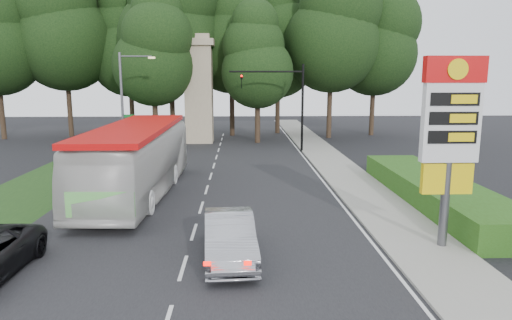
{
  "coord_description": "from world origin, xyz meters",
  "views": [
    {
      "loc": [
        1.9,
        -13.55,
        6.12
      ],
      "look_at": [
        2.63,
        8.1,
        2.2
      ],
      "focal_mm": 32.0,
      "sensor_mm": 36.0,
      "label": 1
    }
  ],
  "objects_px": {
    "gas_station_pylon": "(451,127)",
    "transit_bus": "(137,161)",
    "streetlight_signs": "(125,100)",
    "sedan_silver": "(229,237)",
    "traffic_signal_mast": "(287,96)",
    "monument": "(199,89)"
  },
  "relations": [
    {
      "from": "monument",
      "to": "sedan_silver",
      "type": "relative_size",
      "value": 2.11
    },
    {
      "from": "traffic_signal_mast",
      "to": "sedan_silver",
      "type": "xyz_separation_m",
      "value": [
        -4.18,
        -22.74,
        -3.89
      ]
    },
    {
      "from": "gas_station_pylon",
      "to": "traffic_signal_mast",
      "type": "height_order",
      "value": "traffic_signal_mast"
    },
    {
      "from": "transit_bus",
      "to": "traffic_signal_mast",
      "type": "bearing_deg",
      "value": 58.85
    },
    {
      "from": "gas_station_pylon",
      "to": "traffic_signal_mast",
      "type": "distance_m",
      "value": 22.29
    },
    {
      "from": "sedan_silver",
      "to": "monument",
      "type": "bearing_deg",
      "value": 92.63
    },
    {
      "from": "streetlight_signs",
      "to": "traffic_signal_mast",
      "type": "bearing_deg",
      "value": 8.92
    },
    {
      "from": "monument",
      "to": "sedan_silver",
      "type": "height_order",
      "value": "monument"
    },
    {
      "from": "gas_station_pylon",
      "to": "sedan_silver",
      "type": "xyz_separation_m",
      "value": [
        -7.7,
        -0.74,
        -3.66
      ]
    },
    {
      "from": "streetlight_signs",
      "to": "sedan_silver",
      "type": "height_order",
      "value": "streetlight_signs"
    },
    {
      "from": "gas_station_pylon",
      "to": "streetlight_signs",
      "type": "relative_size",
      "value": 0.86
    },
    {
      "from": "traffic_signal_mast",
      "to": "monument",
      "type": "xyz_separation_m",
      "value": [
        -7.68,
        6.0,
        0.43
      ]
    },
    {
      "from": "transit_bus",
      "to": "streetlight_signs",
      "type": "bearing_deg",
      "value": 108.35
    },
    {
      "from": "transit_bus",
      "to": "sedan_silver",
      "type": "bearing_deg",
      "value": -58.15
    },
    {
      "from": "gas_station_pylon",
      "to": "monument",
      "type": "bearing_deg",
      "value": 111.8
    },
    {
      "from": "traffic_signal_mast",
      "to": "monument",
      "type": "height_order",
      "value": "monument"
    },
    {
      "from": "gas_station_pylon",
      "to": "transit_bus",
      "type": "height_order",
      "value": "gas_station_pylon"
    },
    {
      "from": "traffic_signal_mast",
      "to": "transit_bus",
      "type": "height_order",
      "value": "traffic_signal_mast"
    },
    {
      "from": "monument",
      "to": "transit_bus",
      "type": "relative_size",
      "value": 0.76
    },
    {
      "from": "traffic_signal_mast",
      "to": "sedan_silver",
      "type": "bearing_deg",
      "value": -100.42
    },
    {
      "from": "traffic_signal_mast",
      "to": "sedan_silver",
      "type": "distance_m",
      "value": 23.45
    },
    {
      "from": "streetlight_signs",
      "to": "monument",
      "type": "xyz_separation_m",
      "value": [
        4.99,
        7.99,
        0.67
      ]
    }
  ]
}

